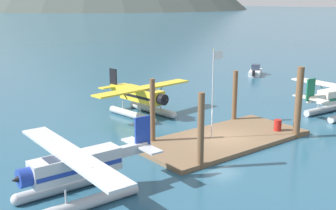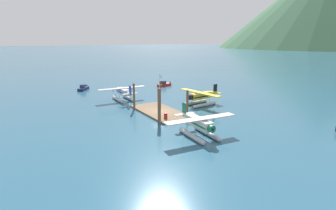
% 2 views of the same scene
% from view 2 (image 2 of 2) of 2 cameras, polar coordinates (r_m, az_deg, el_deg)
% --- Properties ---
extents(ground_plane, '(1200.00, 1200.00, 0.00)m').
position_cam_2_polar(ground_plane, '(47.82, -1.76, -1.62)').
color(ground_plane, '#285670').
extents(dock_platform, '(13.13, 6.01, 0.30)m').
position_cam_2_polar(dock_platform, '(47.78, -1.76, -1.44)').
color(dock_platform, brown).
rests_on(dock_platform, ground).
extents(piling_near_left, '(0.42, 0.42, 4.86)m').
position_cam_2_polar(piling_near_left, '(50.30, -7.34, 1.91)').
color(piling_near_left, brown).
rests_on(piling_near_left, ground).
extents(piling_near_right, '(0.52, 0.52, 5.47)m').
position_cam_2_polar(piling_near_right, '(41.56, -1.90, -0.10)').
color(piling_near_right, brown).
rests_on(piling_near_right, ground).
extents(piling_far_left, '(0.37, 0.37, 4.88)m').
position_cam_2_polar(piling_far_left, '(52.39, -1.73, 2.51)').
color(piling_far_left, brown).
rests_on(piling_far_left, ground).
extents(piling_far_right, '(0.41, 0.41, 4.50)m').
position_cam_2_polar(piling_far_right, '(45.24, 4.18, 0.39)').
color(piling_far_right, brown).
rests_on(piling_far_right, ground).
extents(flagpole, '(0.95, 0.10, 6.58)m').
position_cam_2_polar(flagpole, '(47.63, -1.75, 3.70)').
color(flagpole, silver).
rests_on(flagpole, dock_platform).
extents(fuel_drum, '(0.62, 0.62, 0.88)m').
position_cam_2_polar(fuel_drum, '(43.13, -0.51, -2.32)').
color(fuel_drum, '#AD1E19').
rests_on(fuel_drum, dock_platform).
extents(mountain_ridge_centre_peak, '(348.95, 348.95, 146.41)m').
position_cam_2_polar(mountain_ridge_centre_peak, '(513.09, 32.23, 18.66)').
color(mountain_ridge_centre_peak, '#386042').
rests_on(mountain_ridge_centre_peak, ground).
extents(seaplane_silver_port_aft, '(7.98, 10.41, 3.84)m').
position_cam_2_polar(seaplane_silver_port_aft, '(58.01, -9.68, 2.56)').
color(seaplane_silver_port_aft, '#B7BABF').
rests_on(seaplane_silver_port_aft, ground).
extents(seaplane_yellow_bow_centre, '(10.49, 7.95, 3.84)m').
position_cam_2_polar(seaplane_yellow_bow_centre, '(53.17, 7.03, 1.63)').
color(seaplane_yellow_bow_centre, '#B7BABF').
rests_on(seaplane_yellow_bow_centre, ground).
extents(seaplane_cream_stbd_aft, '(7.97, 10.47, 3.84)m').
position_cam_2_polar(seaplane_cream_stbd_aft, '(35.88, 6.83, -4.42)').
color(seaplane_cream_stbd_aft, '#B7BABF').
rests_on(seaplane_cream_stbd_aft, ground).
extents(boat_red_open_west, '(2.45, 4.81, 1.50)m').
position_cam_2_polar(boat_red_open_west, '(74.99, -0.89, 4.47)').
color(boat_red_open_west, '#B2231E').
rests_on(boat_red_open_west, ground).
extents(boat_navy_open_sw, '(4.28, 3.68, 1.50)m').
position_cam_2_polar(boat_navy_open_sw, '(72.38, -17.83, 3.45)').
color(boat_navy_open_sw, navy).
rests_on(boat_navy_open_sw, ground).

